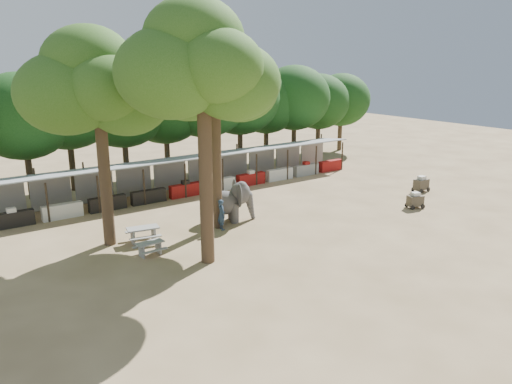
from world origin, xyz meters
TOP-DOWN VIEW (x-y plane):
  - ground at (0.00, 0.00)m, footprint 100.00×100.00m
  - vendor_stalls at (-0.00, 13.84)m, footprint 28.00×2.99m
  - yard_tree_left at (-9.13, 7.19)m, footprint 7.10×6.90m
  - yard_tree_center at (-6.13, 2.19)m, footprint 7.10×6.90m
  - yard_tree_back at (-3.13, 6.19)m, footprint 7.10×6.90m
  - backdrop_trees at (0.00, 19.00)m, footprint 46.46×5.95m
  - elephant at (-1.86, 6.53)m, footprint 3.22×2.45m
  - handler at (-3.04, 5.50)m, footprint 0.52×0.70m
  - picnic_table_near at (-7.93, 4.36)m, footprint 1.41×1.28m
  - picnic_table_far at (-7.47, 6.22)m, footprint 1.90×1.77m
  - cart_front at (9.37, 1.73)m, footprint 1.24×1.00m
  - cart_back at (13.13, 4.06)m, footprint 1.19×0.79m

SIDE VIEW (x-z plane):
  - ground at x=0.00m, z-range 0.00..0.00m
  - picnic_table_near at x=-7.93m, z-range 0.10..0.78m
  - cart_front at x=9.37m, z-range -0.01..1.04m
  - picnic_table_far at x=-7.47m, z-range 0.13..0.95m
  - cart_back at x=13.13m, z-range -0.01..1.15m
  - handler at x=-3.04m, z-range 0.00..1.77m
  - vendor_stalls at x=0.00m, z-range -0.22..2.58m
  - elephant at x=-1.86m, z-range 0.00..2.39m
  - backdrop_trees at x=0.00m, z-range 1.35..9.68m
  - yard_tree_left at x=-9.13m, z-range 2.69..13.71m
  - yard_tree_back at x=-3.13m, z-range 2.86..14.22m
  - yard_tree_center at x=-6.13m, z-range 3.19..15.23m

